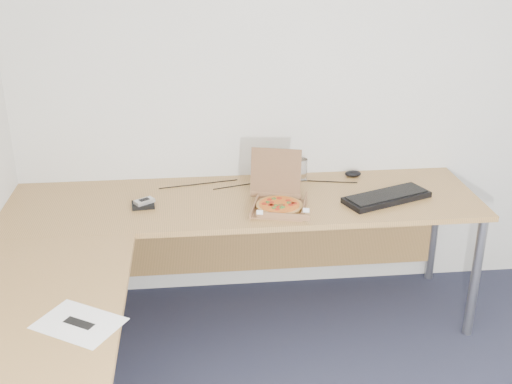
{
  "coord_description": "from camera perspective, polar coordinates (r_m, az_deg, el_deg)",
  "views": [
    {
      "loc": [
        -0.76,
        -1.67,
        2.08
      ],
      "look_at": [
        -0.45,
        1.28,
        0.82
      ],
      "focal_mm": 44.44,
      "sensor_mm": 36.0,
      "label": 1
    }
  ],
  "objects": [
    {
      "name": "room_shell",
      "position": [
        2.01,
        16.76,
        -2.36
      ],
      "size": [
        3.5,
        3.5,
        2.5
      ],
      "primitive_type": null,
      "color": "silver",
      "rests_on": "ground"
    },
    {
      "name": "drinking_glass",
      "position": [
        3.61,
        4.08,
        2.05
      ],
      "size": [
        0.07,
        0.07,
        0.12
      ],
      "primitive_type": "cylinder",
      "color": "white",
      "rests_on": "desk"
    },
    {
      "name": "dome_speaker",
      "position": [
        3.58,
        2.65,
        1.5
      ],
      "size": [
        0.09,
        0.09,
        0.08
      ],
      "primitive_type": "ellipsoid",
      "color": "black",
      "rests_on": "desk"
    },
    {
      "name": "pizza_box",
      "position": [
        3.25,
        2.08,
        -0.93
      ],
      "size": [
        0.27,
        0.31,
        0.27
      ],
      "rotation": [
        0.0,
        0.0,
        -0.26
      ],
      "color": "brown",
      "rests_on": "desk"
    },
    {
      "name": "phone",
      "position": [
        3.32,
        -10.02,
        -0.83
      ],
      "size": [
        0.11,
        0.1,
        0.02
      ],
      "primitive_type": "cube",
      "rotation": [
        0.0,
        0.0,
        0.59
      ],
      "color": "#B2B5BA",
      "rests_on": "wallet"
    },
    {
      "name": "mouse",
      "position": [
        3.71,
        8.72,
        1.65
      ],
      "size": [
        0.11,
        0.08,
        0.03
      ],
      "primitive_type": "ellipsoid",
      "rotation": [
        0.0,
        0.0,
        0.19
      ],
      "color": "black",
      "rests_on": "desk"
    },
    {
      "name": "paper_sheet",
      "position": [
        2.45,
        -15.65,
        -11.31
      ],
      "size": [
        0.37,
        0.34,
        0.0
      ],
      "primitive_type": "cube",
      "rotation": [
        0.0,
        0.0,
        -0.56
      ],
      "color": "white",
      "rests_on": "desk"
    },
    {
      "name": "cable_bundle",
      "position": [
        3.57,
        -0.13,
        0.81
      ],
      "size": [
        0.54,
        0.11,
        0.01
      ],
      "primitive_type": null,
      "rotation": [
        0.0,
        0.0,
        0.14
      ],
      "color": "black",
      "rests_on": "desk"
    },
    {
      "name": "desk",
      "position": [
        2.98,
        -6.57,
        -4.69
      ],
      "size": [
        2.5,
        2.2,
        0.73
      ],
      "color": "#A97A41",
      "rests_on": "ground"
    },
    {
      "name": "wallet",
      "position": [
        3.33,
        -10.13,
        -1.15
      ],
      "size": [
        0.12,
        0.11,
        0.02
      ],
      "primitive_type": "cube",
      "rotation": [
        0.0,
        0.0,
        0.1
      ],
      "color": "black",
      "rests_on": "desk"
    },
    {
      "name": "keyboard",
      "position": [
        3.42,
        11.68,
        -0.48
      ],
      "size": [
        0.5,
        0.33,
        0.03
      ],
      "primitive_type": "cube",
      "rotation": [
        0.0,
        0.0,
        0.38
      ],
      "color": "black",
      "rests_on": "desk"
    }
  ]
}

